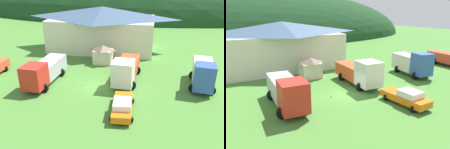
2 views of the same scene
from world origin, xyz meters
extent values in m
plane|color=#477F33|center=(0.00, 0.00, 0.00)|extent=(200.00, 200.00, 0.00)
ellipsoid|color=#193D1E|center=(0.00, 66.44, 0.00)|extent=(127.48, 60.00, 35.21)
cube|color=silver|center=(-2.38, 16.18, 2.86)|extent=(18.40, 10.27, 5.72)
pyramid|color=#3D5675|center=(-2.38, 16.18, 6.72)|extent=(19.87, 11.09, 2.00)
cube|color=beige|center=(-0.71, 8.39, 1.10)|extent=(2.83, 2.36, 2.20)
pyramid|color=#6B5B4C|center=(-0.71, 8.39, 2.58)|extent=(3.05, 2.55, 0.77)
cylinder|color=black|center=(-14.01, 2.65, 0.40)|extent=(0.80, 0.30, 0.80)
cube|color=red|center=(-6.68, -2.41, 1.94)|extent=(2.52, 2.83, 2.79)
cube|color=black|center=(-6.68, -2.55, 2.56)|extent=(1.38, 2.24, 0.89)
cube|color=#B2B2B7|center=(-6.51, 1.69, 1.57)|extent=(2.63, 5.56, 2.04)
cylinder|color=black|center=(-5.63, -2.46, 0.55)|extent=(1.10, 0.30, 1.10)
cylinder|color=black|center=(-7.73, -2.37, 0.55)|extent=(1.10, 0.30, 1.10)
cylinder|color=black|center=(-5.42, 2.46, 0.55)|extent=(1.10, 0.30, 1.10)
cylinder|color=black|center=(-7.52, 2.55, 0.55)|extent=(1.10, 0.30, 1.10)
cube|color=white|center=(3.49, 0.14, 2.05)|extent=(2.65, 2.85, 3.01)
cube|color=black|center=(3.49, 0.00, 2.72)|extent=(1.46, 2.24, 0.96)
cube|color=#E04C23|center=(3.70, 4.21, 1.44)|extent=(2.79, 5.54, 1.78)
cylinder|color=black|center=(4.60, 0.08, 0.55)|extent=(1.10, 0.30, 1.10)
cylinder|color=black|center=(2.39, 0.20, 0.55)|extent=(1.10, 0.30, 1.10)
cylinder|color=black|center=(4.85, 4.96, 0.55)|extent=(1.10, 0.30, 1.10)
cylinder|color=black|center=(2.64, 5.07, 0.55)|extent=(1.10, 0.30, 1.10)
cube|color=#3356AD|center=(12.87, 0.40, 2.11)|extent=(2.56, 2.57, 3.12)
cube|color=black|center=(12.85, 0.29, 2.79)|extent=(1.45, 1.98, 1.00)
cube|color=silver|center=(13.31, 3.76, 1.72)|extent=(2.84, 4.74, 2.35)
cylinder|color=black|center=(13.84, 0.27, 0.55)|extent=(1.10, 0.30, 1.10)
cylinder|color=black|center=(11.89, 0.53, 0.55)|extent=(1.10, 0.30, 1.10)
cylinder|color=black|center=(14.38, 4.29, 0.55)|extent=(1.10, 0.30, 1.10)
cylinder|color=black|center=(12.42, 4.55, 0.55)|extent=(1.10, 0.30, 1.10)
cube|color=orange|center=(4.17, -5.24, 0.69)|extent=(2.26, 5.40, 0.70)
cube|color=silver|center=(4.22, -5.87, 1.35)|extent=(1.89, 2.23, 0.62)
cylinder|color=black|center=(5.12, -6.97, 0.34)|extent=(0.68, 0.24, 0.68)
cylinder|color=black|center=(3.47, -7.09, 0.34)|extent=(0.68, 0.24, 0.68)
cylinder|color=black|center=(4.88, -3.39, 0.34)|extent=(0.68, 0.24, 0.68)
cylinder|color=black|center=(3.22, -3.50, 0.34)|extent=(0.68, 0.24, 0.68)
cylinder|color=#4C4C51|center=(12.14, 1.31, 1.56)|extent=(0.12, 0.12, 3.11)
cube|color=black|center=(12.14, 1.31, 3.39)|extent=(0.20, 0.24, 0.55)
sphere|color=green|center=(12.14, 1.44, 3.39)|extent=(0.14, 0.14, 0.14)
cone|color=orange|center=(-1.61, 0.10, 0.00)|extent=(0.36, 0.36, 0.48)
camera|label=1|loc=(6.67, -25.69, 13.12)|focal=37.65mm
camera|label=2|loc=(-12.18, -20.71, 9.23)|focal=35.88mm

